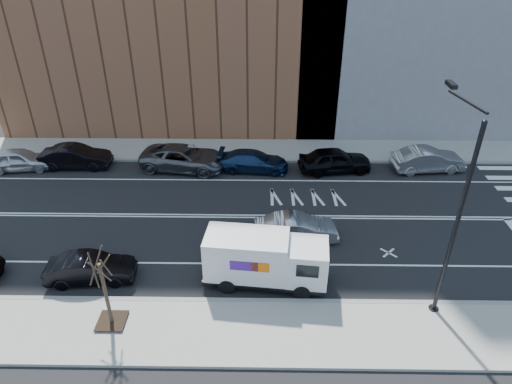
{
  "coord_description": "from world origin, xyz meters",
  "views": [
    {
      "loc": [
        -0.63,
        -22.17,
        14.92
      ],
      "look_at": [
        -0.98,
        0.45,
        1.4
      ],
      "focal_mm": 32.0,
      "sensor_mm": 36.0,
      "label": 1
    }
  ],
  "objects_px": {
    "fedex_van": "(265,259)",
    "driving_sedan": "(296,229)",
    "far_parked_a": "(20,159)",
    "far_parked_b": "(76,157)"
  },
  "relations": [
    {
      "from": "fedex_van",
      "to": "far_parked_b",
      "type": "height_order",
      "value": "fedex_van"
    },
    {
      "from": "fedex_van",
      "to": "driving_sedan",
      "type": "height_order",
      "value": "fedex_van"
    },
    {
      "from": "fedex_van",
      "to": "driving_sedan",
      "type": "xyz_separation_m",
      "value": [
        1.69,
        3.38,
        -0.65
      ]
    },
    {
      "from": "far_parked_a",
      "to": "far_parked_b",
      "type": "height_order",
      "value": "far_parked_b"
    },
    {
      "from": "far_parked_a",
      "to": "far_parked_b",
      "type": "relative_size",
      "value": 0.92
    },
    {
      "from": "fedex_van",
      "to": "far_parked_a",
      "type": "bearing_deg",
      "value": 152.01
    },
    {
      "from": "fedex_van",
      "to": "far_parked_a",
      "type": "relative_size",
      "value": 1.35
    },
    {
      "from": "far_parked_b",
      "to": "fedex_van",
      "type": "bearing_deg",
      "value": -132.62
    },
    {
      "from": "far_parked_b",
      "to": "driving_sedan",
      "type": "bearing_deg",
      "value": -120.18
    },
    {
      "from": "fedex_van",
      "to": "driving_sedan",
      "type": "bearing_deg",
      "value": 69.21
    }
  ]
}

